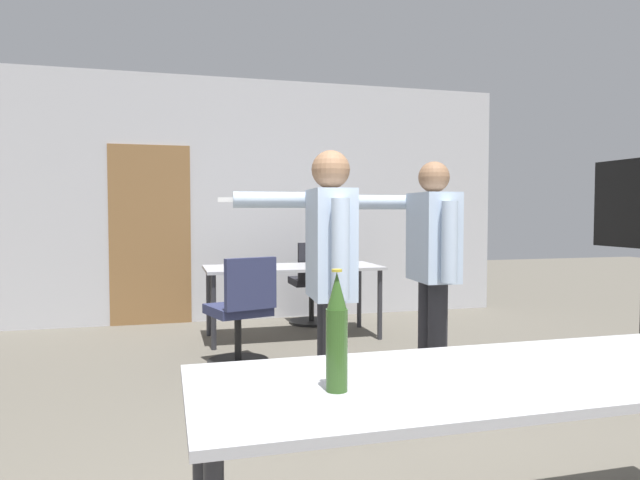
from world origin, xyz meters
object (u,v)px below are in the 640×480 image
person_near_casual (431,255)px  beer_bottle (337,334)px  office_chair_near_pushed (242,315)px  person_center_tall (328,264)px  office_chair_mid_tucked (313,285)px

person_near_casual → beer_bottle: 2.42m
office_chair_near_pushed → beer_bottle: bearing=-108.8°
person_near_casual → office_chair_near_pushed: size_ratio=1.79×
person_center_tall → office_chair_near_pushed: bearing=14.6°
office_chair_mid_tucked → beer_bottle: 4.78m
person_center_tall → office_chair_near_pushed: person_center_tall is taller
person_center_tall → office_chair_near_pushed: size_ratio=1.78×
beer_bottle → person_near_casual: bearing=57.0°
beer_bottle → person_center_tall: bearing=75.0°
person_near_casual → person_center_tall: bearing=125.4°
office_chair_mid_tucked → beer_bottle: (-1.12, -4.62, 0.46)m
person_near_casual → office_chair_near_pushed: bearing=53.3°
person_center_tall → office_chair_near_pushed: 1.73m
person_near_casual → beer_bottle: (-1.32, -2.03, -0.07)m
office_chair_near_pushed → beer_bottle: size_ratio=2.44×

